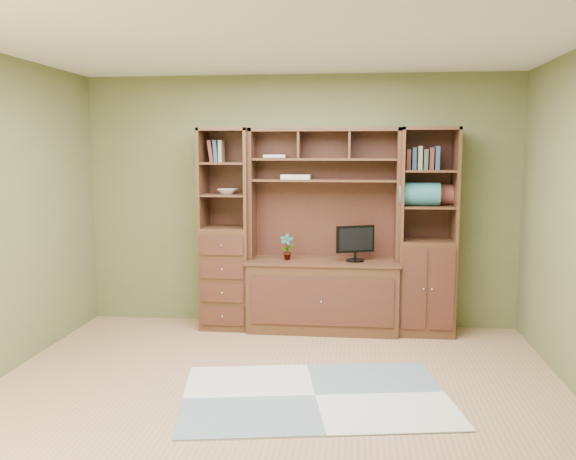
# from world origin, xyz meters

# --- Properties ---
(room) EXTENTS (4.60, 4.10, 2.64)m
(room) POSITION_xyz_m (0.00, 0.00, 1.30)
(room) COLOR tan
(room) RESTS_ON ground
(center_hutch) EXTENTS (1.54, 0.53, 2.05)m
(center_hutch) POSITION_xyz_m (0.27, 1.73, 1.02)
(center_hutch) COLOR #482A19
(center_hutch) RESTS_ON ground
(left_tower) EXTENTS (0.50, 0.45, 2.05)m
(left_tower) POSITION_xyz_m (-0.73, 1.77, 1.02)
(left_tower) COLOR #482A19
(left_tower) RESTS_ON ground
(right_tower) EXTENTS (0.55, 0.45, 2.05)m
(right_tower) POSITION_xyz_m (1.29, 1.77, 1.02)
(right_tower) COLOR #482A19
(right_tower) RESTS_ON ground
(rug) EXTENTS (2.16, 1.63, 0.01)m
(rug) POSITION_xyz_m (0.31, 0.02, 0.01)
(rug) COLOR #A5ABAA
(rug) RESTS_ON ground
(monitor) EXTENTS (0.44, 0.33, 0.49)m
(monitor) POSITION_xyz_m (0.59, 1.70, 0.98)
(monitor) COLOR black
(monitor) RESTS_ON center_hutch
(orchid) EXTENTS (0.14, 0.09, 0.26)m
(orchid) POSITION_xyz_m (-0.10, 1.70, 0.86)
(orchid) COLOR #B5653D
(orchid) RESTS_ON center_hutch
(magazines) EXTENTS (0.29, 0.21, 0.05)m
(magazines) POSITION_xyz_m (-0.02, 1.82, 1.56)
(magazines) COLOR beige
(magazines) RESTS_ON center_hutch
(bowl) EXTENTS (0.21, 0.21, 0.05)m
(bowl) POSITION_xyz_m (-0.71, 1.77, 1.42)
(bowl) COLOR beige
(bowl) RESTS_ON left_tower
(blanket_teal) EXTENTS (0.39, 0.23, 0.23)m
(blanket_teal) POSITION_xyz_m (1.20, 1.73, 1.40)
(blanket_teal) COLOR #29696D
(blanket_teal) RESTS_ON right_tower
(blanket_red) EXTENTS (0.37, 0.20, 0.20)m
(blanket_red) POSITION_xyz_m (1.39, 1.85, 1.39)
(blanket_red) COLOR brown
(blanket_red) RESTS_ON right_tower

